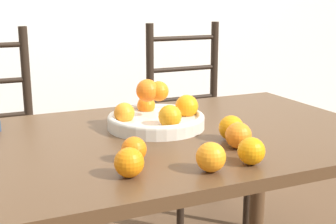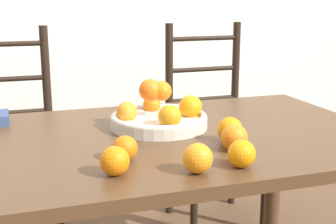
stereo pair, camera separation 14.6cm
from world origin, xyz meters
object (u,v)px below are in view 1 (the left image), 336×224
fruit_bowl (157,116)px  orange_loose_3 (134,149)px  orange_loose_1 (210,157)px  chair_right (194,132)px  orange_loose_4 (231,128)px  orange_loose_5 (129,162)px  orange_loose_2 (251,151)px  orange_loose_0 (238,135)px

fruit_bowl → orange_loose_3: bearing=-123.1°
orange_loose_1 → chair_right: bearing=64.3°
chair_right → orange_loose_4: bearing=-111.5°
orange_loose_1 → chair_right: (0.53, 1.11, -0.29)m
orange_loose_3 → orange_loose_5: 0.11m
orange_loose_5 → chair_right: (0.73, 1.06, -0.29)m
orange_loose_2 → orange_loose_5: 0.32m
orange_loose_3 → chair_right: bearing=54.7°
orange_loose_1 → orange_loose_5: bearing=165.8°
orange_loose_2 → orange_loose_4: size_ratio=0.95×
chair_right → orange_loose_1: bearing=-116.4°
fruit_bowl → orange_loose_5: size_ratio=4.39×
orange_loose_4 → orange_loose_3: bearing=-169.9°
fruit_bowl → orange_loose_0: (0.13, -0.30, -0.00)m
orange_loose_2 → orange_loose_5: (-0.32, 0.05, 0.00)m
fruit_bowl → orange_loose_1: (-0.04, -0.43, -0.00)m
orange_loose_1 → orange_loose_3: size_ratio=1.12×
orange_loose_2 → orange_loose_4: orange_loose_4 is taller
fruit_bowl → orange_loose_3: fruit_bowl is taller
orange_loose_1 → orange_loose_5: 0.20m
orange_loose_0 → orange_loose_1: 0.21m
orange_loose_0 → orange_loose_5: size_ratio=1.04×
orange_loose_4 → chair_right: 1.01m
chair_right → orange_loose_0: bearing=-111.2°
orange_loose_4 → chair_right: size_ratio=0.07×
orange_loose_2 → orange_loose_4: (0.07, 0.21, 0.00)m
orange_loose_3 → fruit_bowl: bearing=56.9°
orange_loose_2 → orange_loose_3: size_ratio=1.07×
orange_loose_0 → orange_loose_4: bearing=73.2°
orange_loose_3 → chair_right: size_ratio=0.07×
fruit_bowl → chair_right: chair_right is taller
orange_loose_0 → orange_loose_5: orange_loose_0 is taller
orange_loose_0 → orange_loose_3: 0.31m
orange_loose_1 → orange_loose_2: 0.12m
orange_loose_5 → orange_loose_1: bearing=-14.2°
orange_loose_0 → chair_right: chair_right is taller
fruit_bowl → orange_loose_5: (-0.23, -0.38, -0.00)m
fruit_bowl → orange_loose_4: (0.15, -0.22, -0.00)m
orange_loose_3 → orange_loose_0: bearing=-3.1°
orange_loose_2 → orange_loose_0: bearing=71.8°
orange_loose_1 → chair_right: size_ratio=0.07×
orange_loose_5 → chair_right: chair_right is taller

